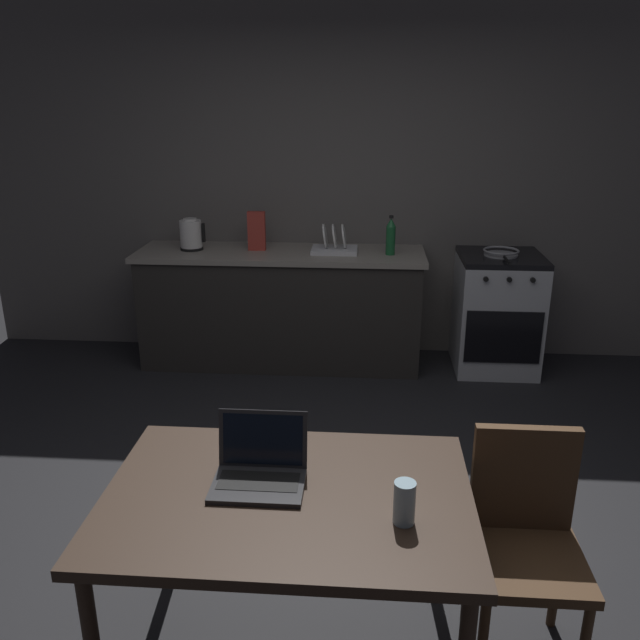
% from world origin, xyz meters
% --- Properties ---
extents(ground_plane, '(12.00, 12.00, 0.00)m').
position_xyz_m(ground_plane, '(0.00, 0.00, 0.00)').
color(ground_plane, black).
extents(back_wall, '(6.40, 0.10, 2.84)m').
position_xyz_m(back_wall, '(0.30, 2.40, 1.42)').
color(back_wall, '#5E5A57').
rests_on(back_wall, ground_plane).
extents(kitchen_counter, '(2.16, 0.64, 0.89)m').
position_xyz_m(kitchen_counter, '(-0.46, 2.05, 0.45)').
color(kitchen_counter, '#282623').
rests_on(kitchen_counter, ground_plane).
extents(stove_oven, '(0.60, 0.62, 0.89)m').
position_xyz_m(stove_oven, '(1.18, 2.05, 0.44)').
color(stove_oven, '#B7BABF').
rests_on(stove_oven, ground_plane).
extents(dining_table, '(1.26, 0.87, 0.72)m').
position_xyz_m(dining_table, '(-0.06, -0.80, 0.65)').
color(dining_table, '#332319').
rests_on(dining_table, ground_plane).
extents(chair, '(0.40, 0.40, 0.87)m').
position_xyz_m(chair, '(0.79, -0.67, 0.50)').
color(chair, '#4C331E').
rests_on(chair, ground_plane).
extents(laptop, '(0.32, 0.27, 0.22)m').
position_xyz_m(laptop, '(-0.17, -0.74, 0.76)').
color(laptop, '#232326').
rests_on(laptop, dining_table).
extents(electric_kettle, '(0.19, 0.17, 0.24)m').
position_xyz_m(electric_kettle, '(-1.14, 2.05, 1.00)').
color(electric_kettle, black).
rests_on(electric_kettle, kitchen_counter).
extents(bottle, '(0.07, 0.07, 0.29)m').
position_xyz_m(bottle, '(0.36, 2.00, 1.02)').
color(bottle, '#19592D').
rests_on(bottle, kitchen_counter).
extents(frying_pan, '(0.26, 0.43, 0.05)m').
position_xyz_m(frying_pan, '(1.16, 2.02, 0.91)').
color(frying_pan, gray).
rests_on(frying_pan, stove_oven).
extents(drinking_glass, '(0.07, 0.07, 0.14)m').
position_xyz_m(drinking_glass, '(0.33, -0.93, 0.79)').
color(drinking_glass, '#99B7C6').
rests_on(drinking_glass, dining_table).
extents(cereal_box, '(0.13, 0.05, 0.29)m').
position_xyz_m(cereal_box, '(-0.64, 2.07, 1.03)').
color(cereal_box, '#B2382D').
rests_on(cereal_box, kitchen_counter).
extents(dish_rack, '(0.34, 0.26, 0.21)m').
position_xyz_m(dish_rack, '(-0.06, 2.05, 0.93)').
color(dish_rack, silver).
rests_on(dish_rack, kitchen_counter).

